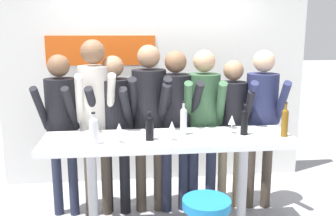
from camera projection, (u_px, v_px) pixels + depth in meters
back_wall at (155, 85)px, 4.80m from camera, size 3.88×0.12×2.50m
tasting_table at (169, 153)px, 3.43m from camera, size 2.28×0.62×0.99m
person_far_left at (61, 117)px, 3.81m from camera, size 0.42×0.55×1.71m
person_left at (95, 107)px, 3.78m from camera, size 0.42×0.57×1.86m
person_center_left at (114, 118)px, 3.86m from camera, size 0.48×0.59×1.70m
person_center at (149, 110)px, 3.89m from camera, size 0.43×0.55×1.80m
person_center_right at (176, 114)px, 3.90m from camera, size 0.46×0.57×1.74m
person_right at (203, 113)px, 3.92m from camera, size 0.46×0.58×1.75m
person_far_right at (232, 117)px, 4.02m from camera, size 0.42×0.53×1.64m
person_rightmost at (262, 112)px, 3.98m from camera, size 0.44×0.56×1.74m
wine_bottle_0 at (285, 121)px, 3.39m from camera, size 0.06×0.06×0.32m
wine_bottle_1 at (184, 120)px, 3.45m from camera, size 0.06×0.06×0.32m
wine_bottle_2 at (245, 121)px, 3.45m from camera, size 0.07×0.07×0.29m
wine_bottle_3 at (150, 127)px, 3.28m from camera, size 0.07×0.07×0.26m
wine_bottle_4 at (94, 129)px, 3.16m from camera, size 0.08×0.08×0.28m
wine_glass_0 at (119, 129)px, 3.20m from camera, size 0.07×0.07×0.18m
wine_glass_1 at (172, 127)px, 3.27m from camera, size 0.07×0.07×0.18m
wine_glass_2 at (232, 120)px, 3.49m from camera, size 0.07×0.07×0.18m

